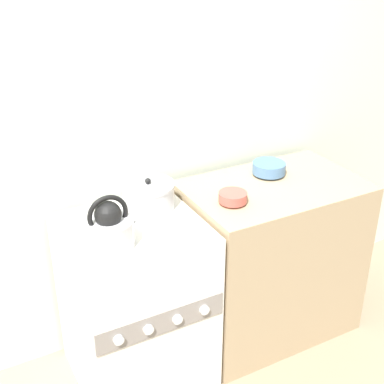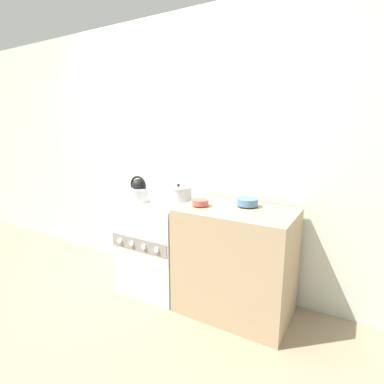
# 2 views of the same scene
# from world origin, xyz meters

# --- Properties ---
(wall_back) EXTENTS (7.00, 0.06, 2.50)m
(wall_back) POSITION_xyz_m (0.00, 0.65, 1.25)
(wall_back) COLOR silver
(wall_back) RESTS_ON ground_plane
(stove) EXTENTS (0.61, 0.60, 0.84)m
(stove) POSITION_xyz_m (-0.00, 0.29, 0.42)
(stove) COLOR silver
(stove) RESTS_ON ground_plane
(counter) EXTENTS (0.89, 0.57, 0.87)m
(counter) POSITION_xyz_m (0.76, 0.29, 0.44)
(counter) COLOR tan
(counter) RESTS_ON ground_plane
(kettle) EXTENTS (0.25, 0.20, 0.23)m
(kettle) POSITION_xyz_m (-0.14, 0.18, 0.92)
(kettle) COLOR silver
(kettle) RESTS_ON stove
(cooking_pot) EXTENTS (0.25, 0.25, 0.15)m
(cooking_pot) POSITION_xyz_m (0.14, 0.41, 0.90)
(cooking_pot) COLOR #B2B2B7
(cooking_pot) RESTS_ON stove
(enamel_bowl) EXTENTS (0.17, 0.17, 0.07)m
(enamel_bowl) POSITION_xyz_m (0.80, 0.40, 0.91)
(enamel_bowl) COLOR #4C729E
(enamel_bowl) RESTS_ON counter
(small_ceramic_bowl) EXTENTS (0.13, 0.13, 0.05)m
(small_ceramic_bowl) POSITION_xyz_m (0.47, 0.22, 0.90)
(small_ceramic_bowl) COLOR #B75147
(small_ceramic_bowl) RESTS_ON counter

